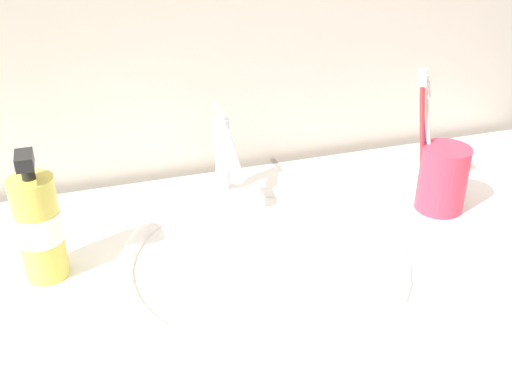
{
  "coord_description": "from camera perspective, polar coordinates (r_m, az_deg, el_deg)",
  "views": [
    {
      "loc": [
        -0.23,
        -0.63,
        1.31
      ],
      "look_at": [
        -0.02,
        0.04,
        0.92
      ],
      "focal_mm": 42.81,
      "sensor_mm": 36.0,
      "label": 1
    }
  ],
  "objects": [
    {
      "name": "toothbrush_red",
      "position": [
        0.92,
        15.26,
        5.48
      ],
      "size": [
        0.03,
        0.03,
        0.21
      ],
      "color": "red",
      "rests_on": "toothbrush_cup"
    },
    {
      "name": "toothbrush_white",
      "position": [
        0.94,
        15.8,
        4.98
      ],
      "size": [
        0.03,
        0.04,
        0.19
      ],
      "color": "white",
      "rests_on": "toothbrush_cup"
    },
    {
      "name": "soap_dispenser",
      "position": [
        0.8,
        -19.63,
        -3.02
      ],
      "size": [
        0.06,
        0.06,
        0.18
      ],
      "color": "#DBCC4C",
      "rests_on": "vanity_counter"
    },
    {
      "name": "toothbrush_blue",
      "position": [
        0.94,
        15.58,
        5.35
      ],
      "size": [
        0.03,
        0.04,
        0.2
      ],
      "color": "blue",
      "rests_on": "toothbrush_cup"
    },
    {
      "name": "sink_basin",
      "position": [
        0.84,
        0.63,
        -8.23
      ],
      "size": [
        0.39,
        0.39,
        0.1
      ],
      "color": "white",
      "rests_on": "vanity_counter"
    },
    {
      "name": "faucet",
      "position": [
        0.94,
        -2.94,
        3.6
      ],
      "size": [
        0.02,
        0.14,
        0.14
      ],
      "color": "silver",
      "rests_on": "sink_basin"
    },
    {
      "name": "toothbrush_cup",
      "position": [
        0.95,
        17.05,
        1.2
      ],
      "size": [
        0.07,
        0.07,
        0.1
      ],
      "primitive_type": "cylinder",
      "color": "#D8334C",
      "rests_on": "vanity_counter"
    }
  ]
}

